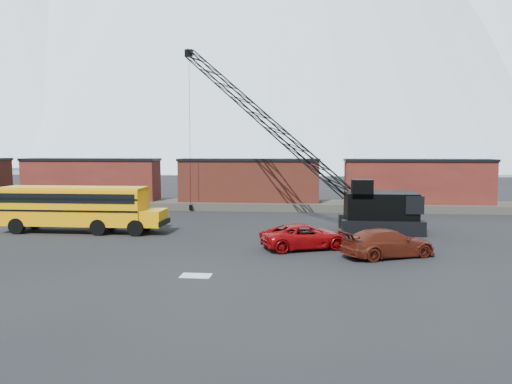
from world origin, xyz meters
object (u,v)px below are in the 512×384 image
school_bus (79,207)px  crawler_crane (262,117)px  red_pickup (305,236)px  maroon_suv (388,243)px

school_bus → crawler_crane: size_ratio=0.61×
school_bus → red_pickup: 16.35m
maroon_suv → crawler_crane: 17.34m
red_pickup → maroon_suv: 4.79m
red_pickup → crawler_crane: size_ratio=0.27×
maroon_suv → red_pickup: bearing=43.3°
red_pickup → maroon_suv: bearing=-133.3°
school_bus → crawler_crane: (12.14, 7.33, 6.59)m
maroon_suv → crawler_crane: bearing=6.3°
school_bus → crawler_crane: bearing=31.1°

